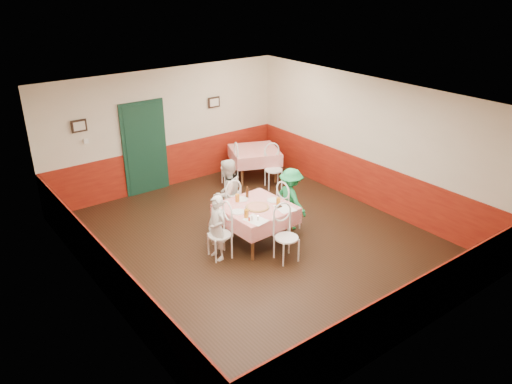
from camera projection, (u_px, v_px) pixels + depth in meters
floor at (257, 241)px, 9.63m from camera, size 7.00×7.00×0.00m
ceiling at (257, 98)px, 8.48m from camera, size 7.00×7.00×0.00m
back_wall at (166, 129)px, 11.60m from camera, size 6.00×0.10×2.80m
front_wall at (419, 255)px, 6.51m from camera, size 6.00×0.10×2.80m
left_wall at (96, 220)px, 7.41m from camera, size 0.10×7.00×2.80m
right_wall at (368, 143)px, 10.70m from camera, size 0.10×7.00×2.80m
wainscot_back at (169, 165)px, 11.96m from camera, size 6.00×0.03×1.00m
wainscot_front at (409, 311)px, 6.89m from camera, size 6.00×0.03×1.00m
wainscot_left at (105, 271)px, 7.78m from camera, size 0.03×7.00×1.00m
wainscot_right at (364, 181)px, 11.06m from camera, size 0.03×7.00×1.00m
door at (145, 149)px, 11.38m from camera, size 0.96×0.06×2.10m
picture_left at (79, 126)px, 10.28m from camera, size 0.32×0.03×0.26m
picture_right at (214, 102)px, 12.10m from camera, size 0.32×0.03×0.26m
thermostat at (86, 141)px, 10.48m from camera, size 0.10×0.03×0.10m
main_table at (256, 224)px, 9.47m from camera, size 1.28×1.28×0.77m
second_table at (255, 164)px, 12.41m from camera, size 1.46×1.46×0.77m
chair_left at (220, 235)px, 8.95m from camera, size 0.47×0.47×0.90m
chair_right at (289, 208)px, 9.94m from camera, size 0.44×0.44×0.90m
chair_far at (229, 206)px, 10.04m from camera, size 0.43×0.43×0.90m
chair_near at (287, 238)px, 8.85m from camera, size 0.47×0.47×0.90m
chair_second_a at (230, 168)px, 11.96m from camera, size 0.55×0.55×0.90m
chair_second_b at (274, 170)px, 11.83m from camera, size 0.55×0.55×0.90m
pizza at (257, 207)px, 9.25m from camera, size 0.45×0.45×0.03m
plate_left at (238, 212)px, 9.08m from camera, size 0.26×0.26×0.01m
plate_right at (274, 200)px, 9.53m from camera, size 0.26×0.26×0.01m
plate_far at (242, 199)px, 9.58m from camera, size 0.26×0.26×0.01m
glass_a at (246, 214)px, 8.86m from camera, size 0.09×0.09×0.15m
glass_b at (278, 201)px, 9.34m from camera, size 0.08×0.08×0.14m
glass_c at (237, 198)px, 9.47m from camera, size 0.09×0.09×0.15m
beer_bottle at (247, 193)px, 9.62m from camera, size 0.06×0.06×0.22m
shaker_a at (252, 218)px, 8.78m from camera, size 0.04×0.04×0.09m
shaker_b at (258, 218)px, 8.77m from camera, size 0.04×0.04×0.09m
shaker_c at (249, 219)px, 8.75m from camera, size 0.04×0.04×0.09m
menu_left at (256, 220)px, 8.80m from camera, size 0.37×0.45×0.00m
menu_right at (285, 208)px, 9.24m from camera, size 0.36×0.44×0.00m
wallet at (278, 207)px, 9.27m from camera, size 0.11×0.10×0.02m
diner_left at (217, 228)px, 8.85m from camera, size 0.31×0.45×1.22m
diner_far at (227, 193)px, 9.97m from camera, size 0.79×0.67×1.42m
diner_right at (291, 199)px, 9.89m from camera, size 0.51×0.84×1.28m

